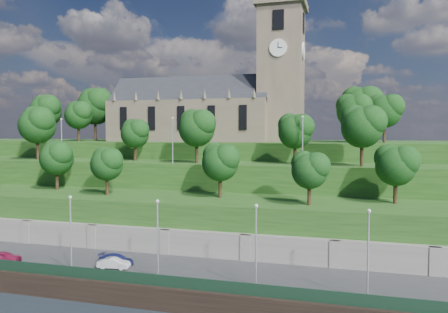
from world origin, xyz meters
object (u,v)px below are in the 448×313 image
(church, at_px, (215,103))
(car_middle, at_px, (114,263))
(car_left, at_px, (4,257))
(car_right, at_px, (116,259))

(church, bearing_deg, car_middle, -88.47)
(church, distance_m, car_left, 48.80)
(car_left, height_order, car_middle, car_left)
(church, height_order, car_right, church)
(church, xyz_separation_m, car_left, (-11.99, -42.92, -19.89))
(car_middle, relative_size, car_right, 0.87)
(church, height_order, car_middle, church)
(car_middle, height_order, car_right, car_right)
(church, relative_size, car_middle, 11.00)
(church, relative_size, car_left, 10.34)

